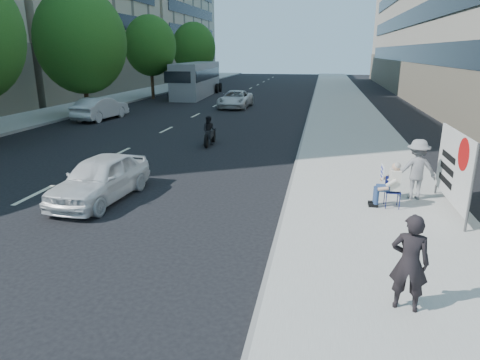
% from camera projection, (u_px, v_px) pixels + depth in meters
% --- Properties ---
extents(ground, '(160.00, 160.00, 0.00)m').
position_uv_depth(ground, '(218.00, 236.00, 10.54)').
color(ground, black).
rests_on(ground, ground).
extents(near_sidewalk, '(5.00, 120.00, 0.15)m').
position_uv_depth(near_sidewalk, '(346.00, 118.00, 28.61)').
color(near_sidewalk, '#9C9991').
rests_on(near_sidewalk, ground).
extents(far_sidewalk, '(4.50, 120.00, 0.15)m').
position_uv_depth(far_sidewalk, '(65.00, 111.00, 32.34)').
color(far_sidewalk, '#9C9991').
rests_on(far_sidewalk, ground).
extents(tree_far_c, '(6.00, 6.00, 8.47)m').
position_uv_depth(tree_far_c, '(81.00, 41.00, 28.49)').
color(tree_far_c, '#382616').
rests_on(tree_far_c, ground).
extents(tree_far_d, '(4.80, 4.80, 7.65)m').
position_uv_depth(tree_far_d, '(150.00, 46.00, 39.81)').
color(tree_far_d, '#382616').
rests_on(tree_far_d, ground).
extents(tree_far_e, '(5.40, 5.40, 7.89)m').
position_uv_depth(tree_far_e, '(194.00, 48.00, 53.01)').
color(tree_far_e, '#382616').
rests_on(tree_far_e, ground).
extents(seated_protester, '(0.83, 1.11, 1.31)m').
position_uv_depth(seated_protester, '(389.00, 182.00, 11.95)').
color(seated_protester, '#121850').
rests_on(seated_protester, near_sidewalk).
extents(jogger, '(1.21, 0.76, 1.80)m').
position_uv_depth(jogger, '(417.00, 169.00, 12.56)').
color(jogger, gray).
rests_on(jogger, near_sidewalk).
extents(pedestrian_woman, '(0.69, 0.52, 1.72)m').
position_uv_depth(pedestrian_woman, '(410.00, 263.00, 7.10)').
color(pedestrian_woman, black).
rests_on(pedestrian_woman, near_sidewalk).
extents(protest_banner, '(0.08, 3.06, 2.20)m').
position_uv_depth(protest_banner, '(454.00, 167.00, 11.50)').
color(protest_banner, '#4C4C4C').
rests_on(protest_banner, near_sidewalk).
extents(white_sedan_near, '(1.89, 4.12, 1.37)m').
position_uv_depth(white_sedan_near, '(100.00, 178.00, 12.97)').
color(white_sedan_near, silver).
rests_on(white_sedan_near, ground).
extents(white_sedan_mid, '(2.05, 4.65, 1.49)m').
position_uv_depth(white_sedan_mid, '(101.00, 108.00, 28.48)').
color(white_sedan_mid, '#BDBDBD').
rests_on(white_sedan_mid, ground).
extents(white_sedan_far, '(2.32, 4.91, 1.36)m').
position_uv_depth(white_sedan_far, '(236.00, 99.00, 34.58)').
color(white_sedan_far, silver).
rests_on(white_sedan_far, ground).
extents(motorcycle, '(0.74, 2.05, 1.42)m').
position_uv_depth(motorcycle, '(210.00, 132.00, 20.66)').
color(motorcycle, black).
rests_on(motorcycle, ground).
extents(bus, '(3.30, 12.19, 3.30)m').
position_uv_depth(bus, '(197.00, 80.00, 43.46)').
color(bus, gray).
rests_on(bus, ground).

